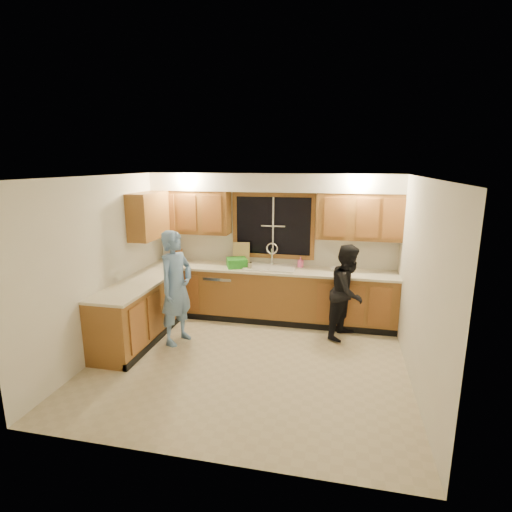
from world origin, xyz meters
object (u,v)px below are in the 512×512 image
(dishwasher, at_px, (222,293))
(bowl, at_px, (337,269))
(stove, at_px, (118,327))
(knife_block, at_px, (178,255))
(soap_bottle, at_px, (301,262))
(sink, at_px, (270,271))
(dish_crate, at_px, (237,263))
(man, at_px, (176,288))
(woman, at_px, (348,292))

(dishwasher, relative_size, bowl, 3.68)
(stove, height_order, bowl, bowl)
(dishwasher, xyz_separation_m, stove, (-0.95, -1.81, 0.04))
(knife_block, height_order, soap_bottle, knife_block)
(soap_bottle, bearing_deg, knife_block, -178.39)
(soap_bottle, bearing_deg, sink, -161.05)
(stove, xyz_separation_m, bowl, (2.92, 1.88, 0.50))
(stove, height_order, dish_crate, dish_crate)
(knife_block, relative_size, soap_bottle, 1.26)
(dish_crate, height_order, bowl, dish_crate)
(sink, relative_size, man, 0.50)
(knife_block, xyz_separation_m, dish_crate, (1.14, -0.16, -0.04))
(dish_crate, relative_size, soap_bottle, 1.82)
(bowl, bearing_deg, sink, -177.02)
(dishwasher, bearing_deg, man, -106.55)
(woman, distance_m, dish_crate, 1.94)
(dishwasher, distance_m, woman, 2.23)
(woman, relative_size, soap_bottle, 8.19)
(dishwasher, height_order, bowl, bowl)
(man, bearing_deg, dish_crate, -11.19)
(dishwasher, relative_size, soap_bottle, 4.55)
(dish_crate, distance_m, soap_bottle, 1.09)
(man, distance_m, woman, 2.61)
(knife_block, bearing_deg, stove, -89.06)
(sink, height_order, man, man)
(woman, relative_size, bowl, 6.62)
(sink, relative_size, soap_bottle, 4.77)
(man, height_order, knife_block, man)
(stove, height_order, man, man)
(knife_block, bearing_deg, dish_crate, -4.48)
(sink, distance_m, dishwasher, 0.96)
(dishwasher, distance_m, bowl, 2.04)
(dishwasher, xyz_separation_m, woman, (2.16, -0.45, 0.33))
(knife_block, distance_m, bowl, 2.82)
(dish_crate, bearing_deg, bowl, 3.81)
(sink, height_order, dish_crate, sink)
(man, bearing_deg, bowl, -43.84)
(sink, height_order, stove, sink)
(man, distance_m, dish_crate, 1.30)
(stove, bearing_deg, woman, 23.68)
(dish_crate, bearing_deg, woman, -12.28)
(sink, bearing_deg, dish_crate, -174.56)
(dishwasher, relative_size, knife_block, 3.61)
(sink, xyz_separation_m, soap_bottle, (0.50, 0.17, 0.15))
(man, xyz_separation_m, bowl, (2.32, 1.24, 0.09))
(dishwasher, bearing_deg, dish_crate, -7.97)
(stove, height_order, knife_block, knife_block)
(dish_crate, bearing_deg, stove, -124.83)
(dishwasher, relative_size, dish_crate, 2.50)
(woman, bearing_deg, stove, 139.58)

